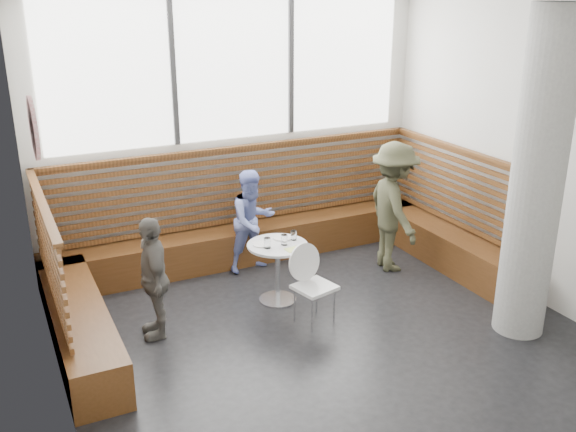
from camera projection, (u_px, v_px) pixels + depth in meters
name	position (u px, v px, depth m)	size (l,w,h in m)	color
room	(336.00, 187.00, 5.82)	(5.00, 5.00, 3.20)	silver
booth	(260.00, 243.00, 7.72)	(5.00, 2.50, 1.44)	#4B2B12
concrete_column	(537.00, 179.00, 6.07)	(0.50, 0.50, 3.20)	gray
wall_art	(33.00, 128.00, 4.91)	(0.50, 0.50, 0.03)	white
cafe_table	(278.00, 260.00, 7.02)	(0.66, 0.66, 0.68)	silver
cafe_chair	(312.00, 278.00, 6.60)	(0.40, 0.39, 0.84)	white
adult_man	(394.00, 207.00, 7.76)	(1.03, 0.59, 1.60)	#41422C
child_back	(253.00, 221.00, 7.77)	(0.62, 0.48, 1.27)	#7E8DDB
child_left	(154.00, 277.00, 6.29)	(0.74, 0.31, 1.26)	#615D58
plate_near	(261.00, 244.00, 6.93)	(0.18, 0.18, 0.01)	white
plate_far	(283.00, 238.00, 7.12)	(0.21, 0.21, 0.02)	white
glass_left	(267.00, 243.00, 6.83)	(0.07, 0.07, 0.12)	white
glass_mid	(284.00, 240.00, 6.92)	(0.07, 0.07, 0.11)	white
glass_right	(294.00, 235.00, 7.06)	(0.07, 0.07, 0.10)	white
menu_card	(294.00, 249.00, 6.82)	(0.19, 0.13, 0.00)	#A5C64C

